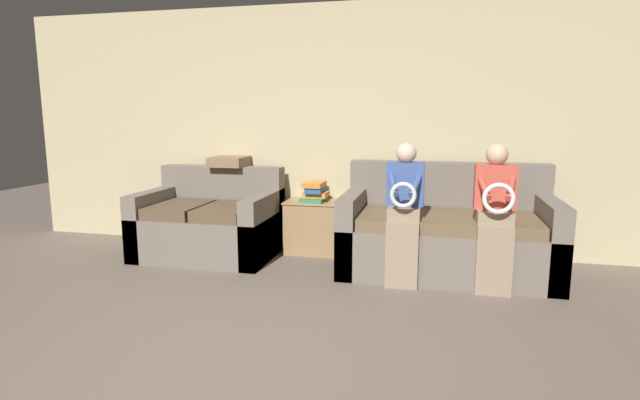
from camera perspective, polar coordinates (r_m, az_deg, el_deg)
The scene contains 8 objects.
wall_back at distance 5.29m, azimuth 1.43°, elevation 8.05°, with size 7.09×0.06×2.55m.
couch_main at distance 4.72m, azimuth 14.22°, elevation -3.91°, with size 1.88×0.99×0.98m.
couch_side at distance 5.24m, azimuth -12.43°, elevation -2.73°, with size 1.34×0.95×0.89m.
child_left_seated at distance 4.25m, azimuth 9.59°, elevation -0.88°, with size 0.32×0.38×1.20m.
child_right_seated at distance 4.27m, azimuth 19.37°, elevation -1.22°, with size 0.33×0.38×1.20m.
side_shelf at distance 5.20m, azimuth -0.58°, elevation -3.02°, with size 0.61×0.39×0.55m.
book_stack at distance 5.13m, azimuth -0.59°, elevation 0.92°, with size 0.26×0.33×0.20m.
throw_pillow at distance 5.41m, azimuth -10.34°, elevation 4.35°, with size 0.37×0.37×0.10m.
Camera 1 is at (1.07, -2.02, 1.42)m, focal length 28.00 mm.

